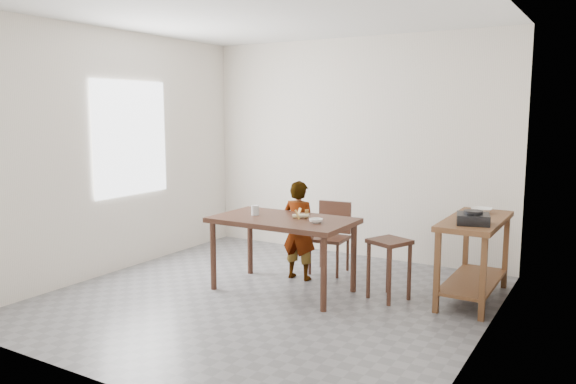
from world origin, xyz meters
The scene contains 17 objects.
floor centered at (0.00, 0.00, -0.02)m, with size 4.00×4.00×0.04m, color slate.
ceiling centered at (0.00, 0.00, 2.72)m, with size 4.00×4.00×0.04m, color white.
wall_back centered at (0.00, 2.02, 1.35)m, with size 4.00×0.04×2.70m, color white.
wall_front centered at (0.00, -2.02, 1.35)m, with size 4.00×0.04×2.70m, color white.
wall_left centered at (-2.02, 0.00, 1.35)m, with size 0.04×4.00×2.70m, color white.
wall_right centered at (2.02, 0.00, 1.35)m, with size 0.04×4.00×2.70m, color white.
window_pane centered at (-1.97, 0.20, 1.50)m, with size 0.02×1.10×1.30m, color white.
dining_table centered at (0.00, 0.30, 0.38)m, with size 1.40×0.80×0.75m, color #3E2318, non-canonical shape.
prep_counter centered at (1.72, 1.00, 0.40)m, with size 0.50×1.20×0.80m, color brown, non-canonical shape.
child centered at (-0.06, 0.73, 0.54)m, with size 0.39×0.26×1.08m, color white.
dining_chair centered at (0.12, 1.11, 0.40)m, with size 0.38×0.38×0.79m, color #3E2318, non-canonical shape.
stool centered at (1.02, 0.60, 0.29)m, with size 0.33×0.33×0.59m, color #3E2318, non-canonical shape.
glass_tumbler centered at (-0.33, 0.29, 0.80)m, with size 0.08×0.08×0.10m, color silver.
small_bowl centered at (0.40, 0.24, 0.77)m, with size 0.13×0.13×0.04m, color white.
banana centered at (0.17, 0.37, 0.78)m, with size 0.19×0.13×0.07m, color #DAC44E, non-canonical shape.
serving_bowl centered at (1.71, 1.33, 0.83)m, with size 0.20×0.20×0.05m, color white.
gas_burner centered at (1.76, 0.71, 0.85)m, with size 0.28×0.28×0.09m, color black.
Camera 1 is at (2.86, -4.41, 1.81)m, focal length 35.00 mm.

